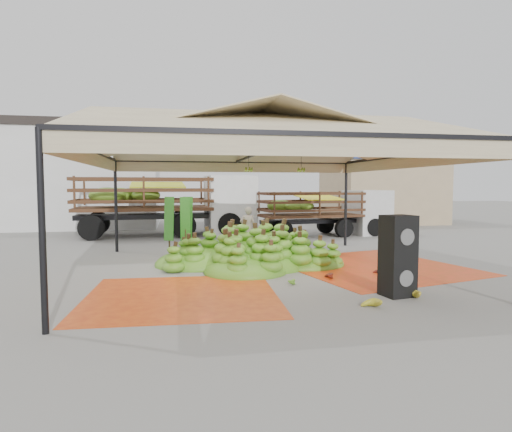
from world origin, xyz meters
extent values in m
plane|color=slate|center=(0.00, 0.00, 0.00)|extent=(90.00, 90.00, 0.00)
cylinder|color=black|center=(-4.00, -4.00, 1.50)|extent=(0.10, 0.10, 3.00)
cylinder|color=black|center=(-4.00, 4.00, 1.50)|extent=(0.10, 0.10, 3.00)
cylinder|color=black|center=(4.00, 4.00, 1.50)|extent=(0.10, 0.10, 3.00)
pyramid|color=beige|center=(0.00, 0.00, 3.50)|extent=(8.00, 8.00, 1.00)
cube|color=black|center=(0.00, 0.00, 3.00)|extent=(8.00, 8.00, 0.08)
cube|color=beige|center=(0.00, 0.00, 2.82)|extent=(8.00, 8.00, 0.36)
cube|color=silver|center=(-10.00, 14.00, 2.50)|extent=(14.00, 6.00, 5.00)
cube|color=black|center=(-10.00, 14.00, 5.20)|extent=(14.30, 6.30, 0.40)
cube|color=tan|center=(10.00, 13.00, 1.80)|extent=(6.00, 5.00, 3.60)
cube|color=navy|center=(10.00, 13.00, 3.85)|extent=(6.30, 5.30, 0.50)
cube|color=#D95614|center=(-2.00, -2.19, 0.01)|extent=(3.89, 3.73, 0.01)
cube|color=red|center=(3.10, -0.04, 0.01)|extent=(5.31, 5.47, 0.01)
ellipsoid|color=#4A811A|center=(0.01, 0.81, 0.57)|extent=(6.44, 5.82, 1.15)
ellipsoid|color=gold|center=(2.31, -3.24, 0.11)|extent=(0.60, 0.55, 0.22)
ellipsoid|color=gold|center=(1.27, -3.70, 0.11)|extent=(0.64, 0.63, 0.23)
ellipsoid|color=#5C1C15|center=(1.34, -1.22, 0.10)|extent=(0.49, 0.43, 0.20)
ellipsoid|color=#5C1C15|center=(2.75, -0.98, 0.09)|extent=(0.46, 0.42, 0.17)
ellipsoid|color=#3B821B|center=(0.34, -1.60, 0.09)|extent=(0.48, 0.44, 0.17)
ellipsoid|color=#4B7117|center=(-0.10, 1.01, 2.62)|extent=(0.24, 0.24, 0.20)
ellipsoid|color=#4B7117|center=(1.40, 1.01, 2.62)|extent=(0.24, 0.24, 0.20)
cube|color=black|center=(2.18, -2.97, 0.40)|extent=(0.65, 0.59, 0.80)
cube|color=black|center=(2.18, -2.97, 1.20)|extent=(0.65, 0.59, 0.80)
imported|color=gray|center=(0.33, 3.62, 0.74)|extent=(0.59, 0.43, 1.48)
cube|color=#51291B|center=(-3.39, 8.53, 1.20)|extent=(5.83, 2.92, 0.14)
cube|color=white|center=(0.36, 8.73, 1.31)|extent=(2.18, 2.61, 2.62)
cylinder|color=black|center=(-5.38, 7.28, 0.51)|extent=(1.04, 0.40, 1.03)
cylinder|color=black|center=(-5.50, 9.55, 0.51)|extent=(1.04, 0.40, 1.03)
cylinder|color=black|center=(-1.74, 7.47, 0.51)|extent=(1.04, 0.40, 1.03)
cylinder|color=black|center=(-1.86, 9.75, 0.51)|extent=(1.04, 0.40, 1.03)
cylinder|color=black|center=(0.20, 7.58, 0.51)|extent=(1.04, 0.40, 1.03)
cylinder|color=black|center=(0.08, 9.85, 0.51)|extent=(1.04, 0.40, 1.03)
ellipsoid|color=#447518|center=(-3.39, 8.53, 1.77)|extent=(4.66, 2.29, 0.80)
cube|color=#C4D117|center=(-2.82, 8.56, 2.22)|extent=(2.40, 2.39, 0.28)
cube|color=#4B2F19|center=(3.63, 7.07, 0.90)|extent=(4.50, 2.47, 0.10)
cube|color=silver|center=(6.44, 7.41, 0.99)|extent=(1.76, 2.06, 1.98)
cylinder|color=black|center=(2.19, 6.03, 0.39)|extent=(0.80, 0.35, 0.77)
cylinder|color=black|center=(1.99, 7.74, 0.39)|extent=(0.80, 0.35, 0.77)
cylinder|color=black|center=(4.92, 6.36, 0.39)|extent=(0.80, 0.35, 0.77)
cylinder|color=black|center=(4.72, 8.07, 0.39)|extent=(0.80, 0.35, 0.77)
cylinder|color=black|center=(6.37, 6.53, 0.39)|extent=(0.80, 0.35, 0.77)
cylinder|color=black|center=(6.17, 8.24, 0.39)|extent=(0.80, 0.35, 0.77)
ellipsoid|color=#3A7919|center=(3.63, 7.07, 1.33)|extent=(3.60, 1.94, 0.60)
cube|color=yellow|center=(4.05, 7.12, 1.68)|extent=(1.91, 1.90, 0.21)
camera|label=1|loc=(-2.12, -10.60, 2.16)|focal=30.00mm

